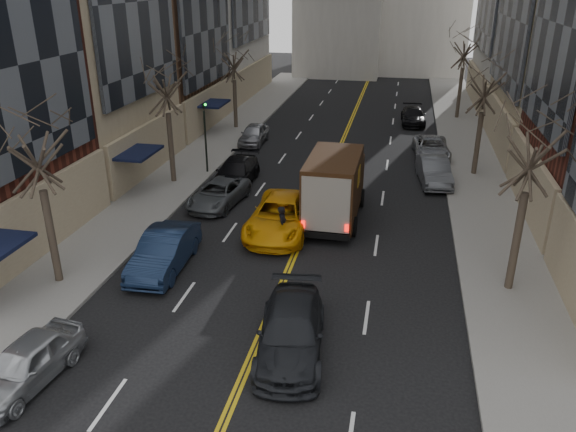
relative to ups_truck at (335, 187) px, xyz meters
name	(u,v)px	position (x,y,z in m)	size (l,w,h in m)	color
sidewalk_left	(209,149)	(-10.20, 10.49, -1.68)	(4.00, 66.00, 0.15)	slate
sidewalk_right	(474,164)	(7.80, 10.49, -1.68)	(4.00, 66.00, 0.15)	slate
tree_lf_near	(32,132)	(-10.00, -8.51, 4.48)	(3.20, 3.20, 8.41)	#382D23
tree_lf_mid	(164,70)	(-10.00, 3.49, 4.84)	(3.20, 3.20, 8.91)	#382D23
tree_lf_far	(233,51)	(-10.00, 16.49, 4.27)	(3.20, 3.20, 8.12)	#382D23
tree_rt_near	(536,130)	(7.60, -5.51, 4.70)	(3.20, 3.20, 8.71)	#382D23
tree_rt_mid	(487,74)	(7.60, 8.49, 4.41)	(3.20, 3.20, 8.32)	#382D23
tree_rt_far	(466,37)	(7.60, 23.49, 4.98)	(3.20, 3.20, 9.11)	#382D23
traffic_signal	(205,129)	(-8.59, 5.49, 1.06)	(0.29, 0.26, 4.70)	black
ups_truck	(335,187)	(0.00, 0.00, 0.00)	(2.68, 6.40, 3.49)	black
observer_sedan	(291,332)	(0.00, -11.00, -1.00)	(2.71, 5.42, 1.51)	black
taxi	(281,216)	(-2.32, -1.95, -0.93)	(2.74, 5.95, 1.65)	orange
pedestrian	(283,226)	(-1.92, -3.29, -0.82)	(0.68, 0.45, 1.88)	black
parked_lf_a	(26,363)	(-7.50, -14.11, -1.06)	(1.65, 4.09, 1.39)	#B1B5B9
parked_lf_b	(164,251)	(-6.30, -6.52, -0.95)	(1.71, 4.91, 1.62)	#121F38
parked_lf_c	(219,194)	(-6.30, 0.73, -1.12)	(2.13, 4.62, 1.28)	#4C5054
parked_lf_d	(236,173)	(-6.30, 3.94, -1.02)	(2.08, 5.10, 1.48)	black
parked_lf_e	(254,134)	(-7.50, 12.69, -1.06)	(1.65, 4.10, 1.40)	#96989D
parked_rt_a	(434,171)	(5.10, 6.54, -1.00)	(1.61, 4.62, 1.52)	#4B4E52
parked_rt_b	(431,148)	(5.10, 11.69, -1.07)	(2.27, 4.91, 1.37)	#A0A2A8
parked_rt_c	(413,116)	(3.90, 20.89, -1.09)	(1.88, 4.62, 1.34)	black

